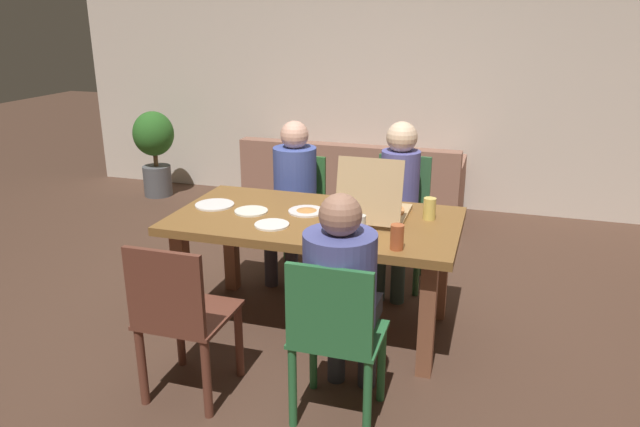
# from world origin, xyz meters

# --- Properties ---
(ground_plane) EXTENTS (20.00, 20.00, 0.00)m
(ground_plane) POSITION_xyz_m (0.00, 0.00, 0.00)
(ground_plane) COLOR #4D3427
(back_wall) EXTENTS (7.36, 0.12, 2.81)m
(back_wall) POSITION_xyz_m (0.00, 2.89, 1.40)
(back_wall) COLOR beige
(back_wall) RESTS_ON ground
(dining_table) EXTENTS (1.79, 0.96, 0.76)m
(dining_table) POSITION_xyz_m (0.00, 0.00, 0.66)
(dining_table) COLOR brown
(dining_table) RESTS_ON ground
(chair_0) EXTENTS (0.38, 0.45, 0.89)m
(chair_0) POSITION_xyz_m (-0.43, 0.91, 0.47)
(chair_0) COLOR #336C31
(chair_0) RESTS_ON ground
(person_0) EXTENTS (0.33, 0.55, 1.21)m
(person_0) POSITION_xyz_m (-0.43, 0.76, 0.71)
(person_0) COLOR #3B3845
(person_0) RESTS_ON ground
(chair_1) EXTENTS (0.44, 0.39, 0.90)m
(chair_1) POSITION_xyz_m (0.39, -0.92, 0.49)
(chair_1) COLOR #2A6B3A
(chair_1) RESTS_ON ground
(person_1) EXTENTS (0.36, 0.51, 1.19)m
(person_1) POSITION_xyz_m (0.39, -0.79, 0.71)
(person_1) COLOR #2F3039
(person_1) RESTS_ON ground
(chair_2) EXTENTS (0.42, 0.43, 0.95)m
(chair_2) POSITION_xyz_m (0.39, 0.91, 0.51)
(chair_2) COLOR #32623A
(chair_2) RESTS_ON ground
(person_2) EXTENTS (0.28, 0.52, 1.25)m
(person_2) POSITION_xyz_m (0.39, 0.76, 0.73)
(person_2) COLOR #2E423D
(person_2) RESTS_ON ground
(chair_3) EXTENTS (0.44, 0.45, 0.91)m
(chair_3) POSITION_xyz_m (-0.43, -0.96, 0.48)
(chair_3) COLOR brown
(chair_3) RESTS_ON ground
(pizza_box_0) EXTENTS (0.40, 0.49, 0.41)m
(pizza_box_0) POSITION_xyz_m (0.36, 0.11, 0.82)
(pizza_box_0) COLOR tan
(pizza_box_0) RESTS_ON dining_table
(plate_0) EXTENTS (0.21, 0.21, 0.01)m
(plate_0) POSITION_xyz_m (-0.20, -0.23, 0.77)
(plate_0) COLOR white
(plate_0) RESTS_ON dining_table
(plate_1) EXTENTS (0.21, 0.21, 0.01)m
(plate_1) POSITION_xyz_m (-0.42, -0.03, 0.77)
(plate_1) COLOR white
(plate_1) RESTS_ON dining_table
(plate_2) EXTENTS (0.26, 0.26, 0.01)m
(plate_2) POSITION_xyz_m (-0.71, 0.02, 0.77)
(plate_2) COLOR white
(plate_2) RESTS_ON dining_table
(plate_3) EXTENTS (0.23, 0.23, 0.03)m
(plate_3) POSITION_xyz_m (-0.08, 0.07, 0.77)
(plate_3) COLOR white
(plate_3) RESTS_ON dining_table
(drinking_glass_0) EXTENTS (0.07, 0.07, 0.11)m
(drinking_glass_0) POSITION_xyz_m (0.21, -0.22, 0.82)
(drinking_glass_0) COLOR #E1CA5B
(drinking_glass_0) RESTS_ON dining_table
(drinking_glass_1) EXTENTS (0.06, 0.06, 0.13)m
(drinking_glass_1) POSITION_xyz_m (0.35, -0.25, 0.83)
(drinking_glass_1) COLOR silver
(drinking_glass_1) RESTS_ON dining_table
(drinking_glass_2) EXTENTS (0.07, 0.07, 0.14)m
(drinking_glass_2) POSITION_xyz_m (0.58, -0.38, 0.83)
(drinking_glass_2) COLOR #B1512B
(drinking_glass_2) RESTS_ON dining_table
(drinking_glass_3) EXTENTS (0.08, 0.08, 0.14)m
(drinking_glass_3) POSITION_xyz_m (0.69, 0.17, 0.83)
(drinking_glass_3) COLOR #DFC65D
(drinking_glass_3) RESTS_ON dining_table
(couch) EXTENTS (2.12, 0.88, 0.80)m
(couch) POSITION_xyz_m (-0.31, 2.27, 0.29)
(couch) COLOR #956552
(couch) RESTS_ON ground
(potted_plant) EXTENTS (0.45, 0.45, 0.95)m
(potted_plant) POSITION_xyz_m (-2.61, 2.31, 0.57)
(potted_plant) COLOR #535459
(potted_plant) RESTS_ON ground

